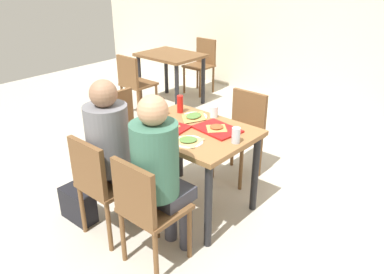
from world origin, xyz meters
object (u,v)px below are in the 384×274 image
soda_can (236,135)px  background_chair_near (134,81)px  tray_red_near (166,127)px  main_table (192,141)px  condiment_bottle (180,104)px  background_chair_far (202,61)px  paper_plate_near_edge (189,142)px  paper_plate_center (195,117)px  pizza_slice_b (216,127)px  chair_near_left (101,181)px  person_in_brown_jacket (159,167)px  person_in_red (113,145)px  pizza_slice_d (188,140)px  plastic_cup_b (167,136)px  tray_red_far (217,129)px  pizza_slice_a (168,125)px  foil_bundle (154,111)px  chair_left_end (125,128)px  pizza_slice_c (194,116)px  chair_near_right (146,206)px  plastic_cup_c (162,110)px  chair_far_side (243,128)px  background_table (171,63)px  plastic_cup_a (214,112)px  handbag (78,205)px

soda_can → background_chair_near: size_ratio=0.14×
tray_red_near → main_table: bearing=37.3°
condiment_bottle → background_chair_far: condiment_bottle is taller
paper_plate_near_edge → paper_plate_center: bearing=125.6°
tray_red_near → pizza_slice_b: 0.42m
chair_near_left → person_in_brown_jacket: size_ratio=0.68×
paper_plate_near_edge → person_in_red: bearing=-133.9°
pizza_slice_d → plastic_cup_b: plastic_cup_b is taller
tray_red_far → pizza_slice_a: 0.41m
tray_red_near → foil_bundle: foil_bundle is taller
chair_left_end → pizza_slice_c: bearing=14.2°
pizza_slice_a → condiment_bottle: size_ratio=1.55×
chair_near_right → plastic_cup_c: 1.09m
chair_far_side → soda_can: 0.91m
paper_plate_center → foil_bundle: size_ratio=2.20×
paper_plate_near_edge → pizza_slice_a: size_ratio=0.89×
paper_plate_center → plastic_cup_b: 0.56m
person_in_brown_jacket → plastic_cup_b: (-0.22, 0.30, 0.05)m
pizza_slice_a → plastic_cup_b: bearing=-47.8°
pizza_slice_b → plastic_cup_b: (-0.14, -0.43, 0.03)m
pizza_slice_a → tray_red_far: bearing=35.6°
pizza_slice_b → chair_near_right: bearing=-84.8°
person_in_red → plastic_cup_c: size_ratio=12.74×
foil_bundle → background_table: (-1.61, 1.88, -0.18)m
pizza_slice_a → foil_bundle: 0.29m
plastic_cup_c → tray_red_near: bearing=-40.2°
background_chair_near → tray_red_far: bearing=-24.6°
paper_plate_center → pizza_slice_a: (-0.01, -0.33, 0.02)m
pizza_slice_c → plastic_cup_a: plastic_cup_a is taller
pizza_slice_b → background_chair_near: size_ratio=0.19×
paper_plate_near_edge → background_table: 3.01m
chair_left_end → person_in_brown_jacket: person_in_brown_jacket is taller
chair_left_end → foil_bundle: (0.46, -0.02, 0.30)m
plastic_cup_b → soda_can: (0.40, 0.34, 0.01)m
chair_far_side → plastic_cup_c: chair_far_side is taller
chair_near_right → pizza_slice_a: size_ratio=3.49×
main_table → chair_near_right: size_ratio=1.15×
handbag → person_in_brown_jacket: bearing=10.5°
person_in_red → condiment_bottle: (-0.07, 0.83, 0.08)m
chair_far_side → handbag: chair_far_side is taller
plastic_cup_b → background_chair_far: 3.58m
foil_bundle → pizza_slice_c: bearing=36.2°
chair_left_end → person_in_red: size_ratio=0.68×
person_in_brown_jacket → foil_bundle: bearing=138.1°
soda_can → condiment_bottle: (-0.75, 0.19, 0.02)m
person_in_brown_jacket → chair_near_right: bearing=-90.0°
condiment_bottle → pizza_slice_c: bearing=-7.0°
pizza_slice_a → pizza_slice_c: (0.01, 0.31, -0.01)m
tray_red_near → pizza_slice_c: (0.03, 0.32, 0.01)m
chair_far_side → pizza_slice_c: 0.65m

